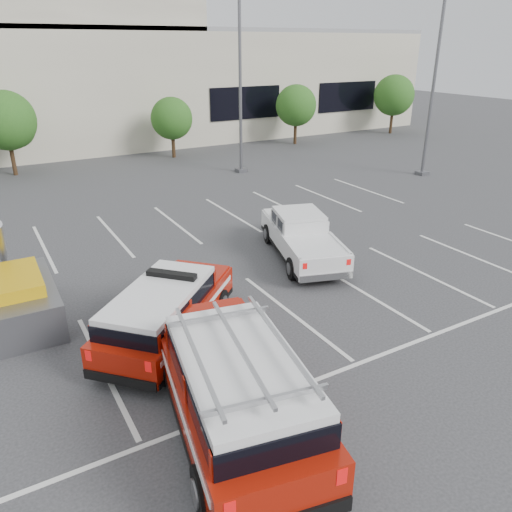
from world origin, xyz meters
The scene contains 13 objects.
ground centered at (0.00, 0.00, 0.00)m, with size 120.00×120.00×0.00m, color #2F2F32.
stall_markings centered at (0.00, 4.50, 0.01)m, with size 23.00×15.00×0.01m, color silver.
convention_building centered at (0.18, 31.86, 4.72)m, with size 60.00×16.99×13.20m.
tree_mid_left centered at (-4.91, 22.05, 3.04)m, with size 3.37×3.37×4.85m.
tree_mid_right centered at (5.09, 22.05, 2.50)m, with size 2.77×2.77×3.99m.
tree_right centered at (15.09, 22.05, 2.77)m, with size 3.07×3.07×4.42m.
tree_far_right centered at (25.09, 22.05, 3.04)m, with size 3.37×3.37×4.85m.
light_pole_mid centered at (7.00, 16.00, 5.19)m, with size 0.90×0.60×10.24m.
light_pole_right centered at (16.00, 10.00, 5.19)m, with size 0.90×0.60×10.24m.
fire_chief_suv centered at (-3.55, 0.53, 0.72)m, with size 4.86×4.77×1.76m.
white_pickup centered at (2.63, 3.33, 0.64)m, with size 3.30×5.52×1.60m.
ladder_suv centered at (-3.60, -3.30, 0.90)m, with size 3.24×6.01×2.24m.
utility_rig centered at (-7.04, 3.37, 0.65)m, with size 3.23×3.86×3.26m.
Camera 1 is at (-7.19, -10.40, 7.21)m, focal length 35.00 mm.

